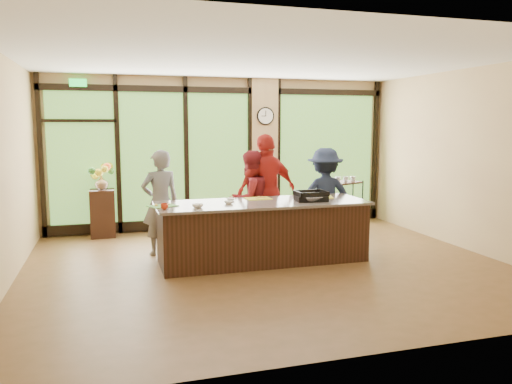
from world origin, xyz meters
TOP-DOWN VIEW (x-y plane):
  - floor at (0.00, 0.00)m, footprint 7.00×7.00m
  - ceiling at (0.00, 0.00)m, footprint 7.00×7.00m
  - back_wall at (0.00, 3.00)m, footprint 7.00×0.00m
  - left_wall at (-3.50, 0.00)m, footprint 0.00×6.00m
  - right_wall at (3.50, 0.00)m, footprint 0.00×6.00m
  - window_wall at (0.16, 2.95)m, footprint 6.90×0.12m
  - island_base at (0.00, 0.30)m, footprint 3.10×1.00m
  - countertop at (0.00, 0.30)m, footprint 3.20×1.10m
  - wall_clock at (0.85, 2.87)m, footprint 0.36×0.04m
  - cook_left at (-1.45, 1.14)m, footprint 0.69×0.52m
  - cook_midleft at (0.02, 1.09)m, footprint 0.99×0.90m
  - cook_midright at (0.33, 1.13)m, footprint 1.22×0.77m
  - cook_right at (1.36, 1.03)m, footprint 1.19×0.83m
  - roasting_pan at (0.74, 0.19)m, footprint 0.51×0.42m
  - mixing_bowl at (0.72, 0.13)m, footprint 0.35×0.35m
  - cutting_board_left at (-1.50, 0.30)m, footprint 0.46×0.41m
  - cutting_board_center at (0.02, 0.61)m, footprint 0.39×0.30m
  - cutting_board_right at (1.00, 0.50)m, footprint 0.51×0.44m
  - prep_bowl_near at (-1.04, 0.04)m, footprint 0.20×0.20m
  - prep_bowl_mid at (-0.54, 0.26)m, footprint 0.16×0.16m
  - prep_bowl_far at (-0.44, 0.55)m, footprint 0.15×0.15m
  - red_ramekin at (-1.50, 0.03)m, footprint 0.13×0.13m
  - flower_stand at (-2.36, 2.75)m, footprint 0.45×0.45m
  - flower_vase at (-2.36, 2.75)m, footprint 0.31×0.31m
  - bar_cart at (2.13, 1.98)m, footprint 0.90×0.72m

SIDE VIEW (x-z plane):
  - floor at x=0.00m, z-range 0.00..0.00m
  - island_base at x=0.00m, z-range 0.00..0.88m
  - flower_stand at x=-2.36m, z-range 0.00..0.89m
  - bar_cart at x=2.13m, z-range 0.11..1.18m
  - cook_midleft at x=0.02m, z-range 0.00..1.65m
  - cook_right at x=1.36m, z-range 0.00..1.68m
  - cook_left at x=-1.45m, z-range 0.00..1.69m
  - countertop at x=0.00m, z-range 0.88..0.92m
  - cutting_board_left at x=-1.50m, z-range 0.92..0.93m
  - cutting_board_center at x=0.02m, z-range 0.92..0.93m
  - cutting_board_right at x=1.00m, z-range 0.92..0.93m
  - prep_bowl_far at x=-0.44m, z-range 0.92..0.95m
  - prep_bowl_mid at x=-0.54m, z-range 0.92..0.96m
  - prep_bowl_near at x=-1.04m, z-range 0.92..0.97m
  - red_ramekin at x=-1.50m, z-range 0.92..1.00m
  - roasting_pan at x=0.74m, z-range 0.92..1.00m
  - mixing_bowl at x=0.72m, z-range 0.92..1.00m
  - cook_midright at x=0.33m, z-range 0.00..1.93m
  - flower_vase at x=-2.36m, z-range 0.89..1.15m
  - window_wall at x=0.16m, z-range -0.11..2.89m
  - back_wall at x=0.00m, z-range -2.00..5.00m
  - left_wall at x=-3.50m, z-range -1.50..4.50m
  - right_wall at x=3.50m, z-range -1.50..4.50m
  - wall_clock at x=0.85m, z-range 2.07..2.43m
  - ceiling at x=0.00m, z-range 3.00..3.00m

